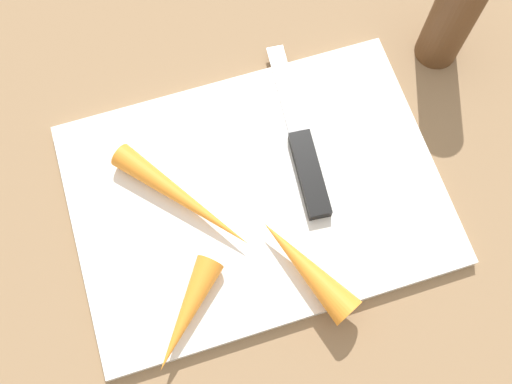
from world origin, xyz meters
name	(u,v)px	position (x,y,z in m)	size (l,w,h in m)	color
ground_plane	(256,196)	(0.00, 0.00, 0.00)	(1.40, 1.40, 0.00)	#8C6D4C
cutting_board	(256,194)	(0.00, 0.00, 0.01)	(0.36, 0.26, 0.01)	white
knife	(307,164)	(-0.06, -0.01, 0.02)	(0.04, 0.20, 0.01)	#B7B7BC
carrot_medium	(306,267)	(-0.02, 0.09, 0.03)	(0.03, 0.03, 0.11)	orange
carrot_longest	(183,198)	(0.07, -0.01, 0.02)	(0.03, 0.03, 0.16)	orange
carrot_shortest	(186,314)	(0.10, 0.10, 0.03)	(0.03, 0.03, 0.11)	orange
pepper_grinder	(453,16)	(-0.24, -0.10, 0.06)	(0.05, 0.05, 0.13)	brown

